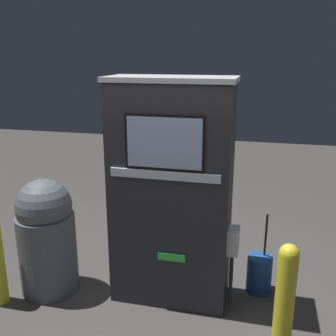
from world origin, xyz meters
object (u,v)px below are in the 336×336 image
(safety_bollard, at_px, (285,295))
(squeegee_bucket, at_px, (259,273))
(trash_bin, at_px, (47,236))
(gas_pump, at_px, (171,194))

(safety_bollard, xyz_separation_m, squeegee_bucket, (-0.18, 0.71, -0.27))
(trash_bin, height_order, squeegee_bucket, trash_bin)
(gas_pump, bearing_deg, trash_bin, -171.05)
(gas_pump, xyz_separation_m, squeegee_bucket, (0.77, 0.25, -0.80))
(safety_bollard, relative_size, squeegee_bucket, 1.08)
(safety_bollard, distance_m, squeegee_bucket, 0.78)
(gas_pump, distance_m, squeegee_bucket, 1.14)
(safety_bollard, height_order, squeegee_bucket, safety_bollard)
(trash_bin, relative_size, squeegee_bucket, 1.36)
(gas_pump, bearing_deg, squeegee_bucket, 18.01)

